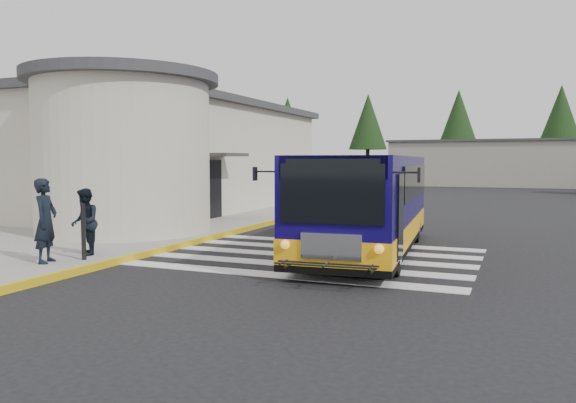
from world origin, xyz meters
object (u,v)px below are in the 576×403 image
at_px(bollard, 83,232).
at_px(transit_bus, 367,207).
at_px(pedestrian_a, 46,221).
at_px(pedestrian_b, 85,222).

bearing_deg(bollard, transit_bus, 37.67).
bearing_deg(transit_bus, bollard, -147.21).
bearing_deg(transit_bus, pedestrian_a, -145.95).
height_order(transit_bus, bollard, transit_bus).
relative_size(pedestrian_a, bollard, 1.45).
distance_m(transit_bus, bollard, 6.73).
bearing_deg(pedestrian_a, transit_bus, -70.86).
relative_size(transit_bus, pedestrian_a, 4.86).
bearing_deg(bollard, pedestrian_a, -129.76).
relative_size(transit_bus, pedestrian_b, 5.68).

